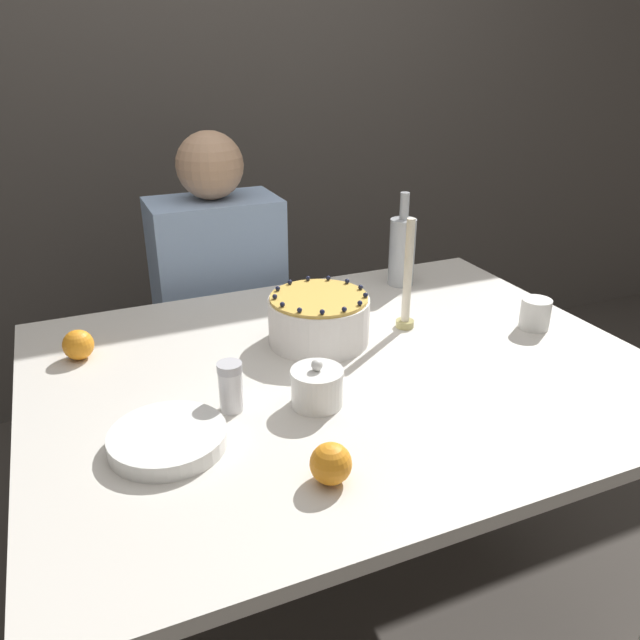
{
  "coord_description": "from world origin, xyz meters",
  "views": [
    {
      "loc": [
        -0.55,
        -1.13,
        1.45
      ],
      "look_at": [
        0.0,
        0.14,
        0.82
      ],
      "focal_mm": 35.0,
      "sensor_mm": 36.0,
      "label": 1
    }
  ],
  "objects_px": {
    "sugar_shaker": "(231,386)",
    "sugar_bowl": "(317,387)",
    "candle": "(407,284)",
    "bottle": "(402,250)",
    "cake": "(320,319)",
    "person_man_blue_shirt": "(222,338)"
  },
  "relations": [
    {
      "from": "cake",
      "to": "sugar_shaker",
      "type": "distance_m",
      "value": 0.36
    },
    {
      "from": "sugar_shaker",
      "to": "person_man_blue_shirt",
      "type": "distance_m",
      "value": 0.89
    },
    {
      "from": "cake",
      "to": "sugar_bowl",
      "type": "bearing_deg",
      "value": -114.51
    },
    {
      "from": "candle",
      "to": "bottle",
      "type": "bearing_deg",
      "value": 62.08
    },
    {
      "from": "cake",
      "to": "person_man_blue_shirt",
      "type": "xyz_separation_m",
      "value": [
        -0.1,
        0.6,
        -0.3
      ]
    },
    {
      "from": "candle",
      "to": "sugar_bowl",
      "type": "bearing_deg",
      "value": -144.43
    },
    {
      "from": "cake",
      "to": "candle",
      "type": "height_order",
      "value": "candle"
    },
    {
      "from": "sugar_shaker",
      "to": "bottle",
      "type": "distance_m",
      "value": 0.82
    },
    {
      "from": "bottle",
      "to": "sugar_bowl",
      "type": "bearing_deg",
      "value": -133.44
    },
    {
      "from": "cake",
      "to": "sugar_bowl",
      "type": "height_order",
      "value": "cake"
    },
    {
      "from": "candle",
      "to": "cake",
      "type": "bearing_deg",
      "value": 176.56
    },
    {
      "from": "sugar_shaker",
      "to": "bottle",
      "type": "xyz_separation_m",
      "value": [
        0.67,
        0.48,
        0.05
      ]
    },
    {
      "from": "bottle",
      "to": "cake",
      "type": "bearing_deg",
      "value": -145.44
    },
    {
      "from": "sugar_bowl",
      "to": "person_man_blue_shirt",
      "type": "relative_size",
      "value": 0.09
    },
    {
      "from": "sugar_shaker",
      "to": "person_man_blue_shirt",
      "type": "bearing_deg",
      "value": 77.22
    },
    {
      "from": "candle",
      "to": "bottle",
      "type": "xyz_separation_m",
      "value": [
        0.15,
        0.28,
        -0.01
      ]
    },
    {
      "from": "sugar_bowl",
      "to": "person_man_blue_shirt",
      "type": "height_order",
      "value": "person_man_blue_shirt"
    },
    {
      "from": "person_man_blue_shirt",
      "to": "cake",
      "type": "bearing_deg",
      "value": 99.71
    },
    {
      "from": "candle",
      "to": "bottle",
      "type": "relative_size",
      "value": 1.03
    },
    {
      "from": "cake",
      "to": "sugar_shaker",
      "type": "bearing_deg",
      "value": -142.8
    },
    {
      "from": "cake",
      "to": "sugar_bowl",
      "type": "xyz_separation_m",
      "value": [
        -0.12,
        -0.27,
        -0.02
      ]
    },
    {
      "from": "sugar_shaker",
      "to": "sugar_bowl",
      "type": "bearing_deg",
      "value": -16.9
    }
  ]
}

